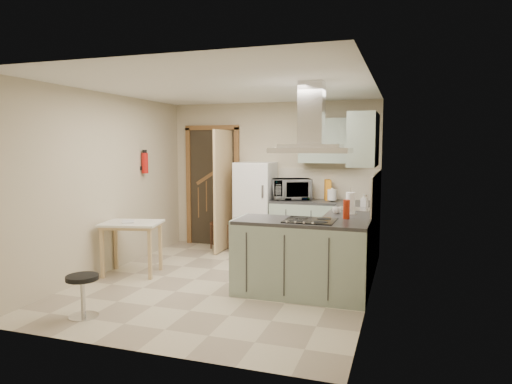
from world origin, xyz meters
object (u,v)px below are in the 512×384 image
(extractor_hood, at_px, (311,150))
(fridge, at_px, (256,207))
(peninsula, at_px, (301,258))
(microwave, at_px, (291,189))
(bentwood_chair, at_px, (220,223))
(drop_leaf_table, at_px, (132,248))
(stool, at_px, (83,296))

(extractor_hood, bearing_deg, fridge, 123.79)
(peninsula, xyz_separation_m, microwave, (-0.63, 2.01, 0.62))
(peninsula, bearing_deg, fridge, 121.74)
(microwave, bearing_deg, extractor_hood, -95.07)
(peninsula, height_order, microwave, microwave)
(peninsula, height_order, extractor_hood, extractor_hood)
(bentwood_chair, bearing_deg, extractor_hood, -63.07)
(fridge, bearing_deg, extractor_hood, -56.21)
(fridge, height_order, peninsula, fridge)
(fridge, relative_size, bentwood_chair, 1.79)
(extractor_hood, relative_size, drop_leaf_table, 1.16)
(drop_leaf_table, xyz_separation_m, microwave, (1.79, 1.86, 0.71))
(fridge, bearing_deg, stool, -102.95)
(drop_leaf_table, bearing_deg, stool, -87.69)
(bentwood_chair, xyz_separation_m, microwave, (1.29, -0.09, 0.65))
(fridge, distance_m, stool, 3.50)
(drop_leaf_table, bearing_deg, bentwood_chair, 62.79)
(extractor_hood, xyz_separation_m, bentwood_chair, (-2.02, 2.10, -1.30))
(fridge, height_order, stool, fridge)
(bentwood_chair, bearing_deg, microwave, -21.04)
(stool, height_order, microwave, microwave)
(extractor_hood, xyz_separation_m, microwave, (-0.73, 2.01, -0.65))
(peninsula, bearing_deg, microwave, 107.34)
(drop_leaf_table, bearing_deg, peninsula, -16.30)
(extractor_hood, bearing_deg, drop_leaf_table, 176.70)
(extractor_hood, distance_m, stool, 2.93)
(drop_leaf_table, xyz_separation_m, stool, (0.42, -1.54, -0.14))
(drop_leaf_table, bearing_deg, microwave, 33.28)
(microwave, bearing_deg, drop_leaf_table, -158.83)
(fridge, bearing_deg, microwave, 2.66)
(drop_leaf_table, relative_size, microwave, 1.26)
(drop_leaf_table, height_order, microwave, microwave)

